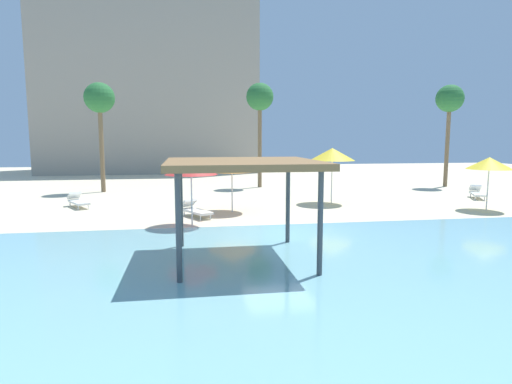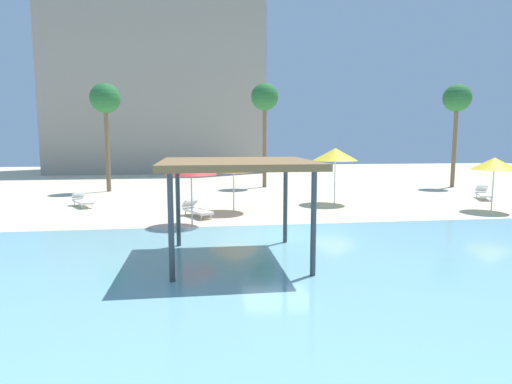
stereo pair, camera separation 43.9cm
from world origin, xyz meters
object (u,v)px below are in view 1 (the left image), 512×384
at_px(lounge_chair_0, 195,209).
at_px(beach_umbrella_yellow_3, 489,163).
at_px(palm_tree_0, 260,100).
at_px(palm_tree_2, 450,101).
at_px(beach_umbrella_red_1, 191,167).
at_px(beach_umbrella_yellow_0, 332,154).
at_px(beach_umbrella_orange_2, 232,165).
at_px(lounge_chair_2, 78,201).
at_px(lounge_chair_1, 477,193).
at_px(palm_tree_1, 100,101).
at_px(shade_pavilion, 242,167).

bearing_deg(lounge_chair_0, beach_umbrella_yellow_3, 59.64).
xyz_separation_m(palm_tree_0, palm_tree_2, (13.23, -1.78, -0.08)).
distance_m(beach_umbrella_red_1, palm_tree_0, 14.25).
distance_m(beach_umbrella_yellow_0, beach_umbrella_orange_2, 5.81).
bearing_deg(lounge_chair_2, beach_umbrella_orange_2, 41.92).
xyz_separation_m(beach_umbrella_orange_2, beach_umbrella_yellow_3, (12.21, -1.41, 0.05)).
relative_size(beach_umbrella_red_1, lounge_chair_0, 1.33).
relative_size(beach_umbrella_red_1, lounge_chair_1, 1.32).
distance_m(beach_umbrella_yellow_3, palm_tree_2, 11.02).
bearing_deg(beach_umbrella_yellow_3, beach_umbrella_yellow_0, 154.20).
xyz_separation_m(beach_umbrella_orange_2, lounge_chair_1, (14.47, 2.34, -1.88)).
height_order(beach_umbrella_yellow_0, beach_umbrella_orange_2, beach_umbrella_yellow_0).
height_order(beach_umbrella_red_1, palm_tree_1, palm_tree_1).
relative_size(lounge_chair_1, lounge_chair_2, 1.01).
xyz_separation_m(lounge_chair_1, lounge_chair_2, (-22.00, 0.26, 0.00)).
xyz_separation_m(beach_umbrella_red_1, beach_umbrella_yellow_3, (14.12, 1.51, -0.05)).
height_order(palm_tree_0, palm_tree_1, palm_tree_0).
height_order(beach_umbrella_yellow_0, palm_tree_2, palm_tree_2).
xyz_separation_m(beach_umbrella_yellow_0, beach_umbrella_red_1, (-7.41, -4.75, -0.29)).
distance_m(shade_pavilion, beach_umbrella_yellow_3, 14.38).
distance_m(shade_pavilion, palm_tree_1, 18.50).
height_order(beach_umbrella_yellow_0, palm_tree_0, palm_tree_0).
xyz_separation_m(beach_umbrella_yellow_3, lounge_chair_2, (-19.74, 4.01, -1.93)).
relative_size(lounge_chair_0, palm_tree_2, 0.27).
bearing_deg(lounge_chair_2, lounge_chair_1, 60.26).
bearing_deg(palm_tree_1, beach_umbrella_red_1, -64.75).
xyz_separation_m(beach_umbrella_red_1, lounge_chair_2, (-5.63, 5.52, -1.98)).
distance_m(beach_umbrella_orange_2, palm_tree_1, 12.11).
xyz_separation_m(beach_umbrella_yellow_0, lounge_chair_1, (8.96, 0.50, -2.28)).
distance_m(beach_umbrella_red_1, lounge_chair_2, 8.13).
xyz_separation_m(beach_umbrella_yellow_3, palm_tree_1, (-19.67, 10.26, 3.54)).
bearing_deg(beach_umbrella_red_1, lounge_chair_1, 17.81).
relative_size(beach_umbrella_orange_2, beach_umbrella_yellow_3, 0.99).
bearing_deg(lounge_chair_1, beach_umbrella_yellow_0, -60.58).
height_order(lounge_chair_1, lounge_chair_2, same).
distance_m(lounge_chair_0, palm_tree_1, 12.64).
bearing_deg(beach_umbrella_yellow_0, palm_tree_1, 151.57).
bearing_deg(shade_pavilion, beach_umbrella_yellow_3, 27.38).
distance_m(lounge_chair_2, palm_tree_0, 14.06).
bearing_deg(beach_umbrella_yellow_0, beach_umbrella_red_1, -147.31).
distance_m(beach_umbrella_orange_2, lounge_chair_1, 14.77).
relative_size(shade_pavilion, lounge_chair_1, 2.11).
bearing_deg(lounge_chair_0, palm_tree_0, 127.73).
xyz_separation_m(beach_umbrella_yellow_3, lounge_chair_0, (-13.97, 0.39, -1.93)).
height_order(beach_umbrella_yellow_3, palm_tree_2, palm_tree_2).
relative_size(beach_umbrella_orange_2, lounge_chair_2, 1.30).
distance_m(beach_umbrella_yellow_3, lounge_chair_2, 20.24).
bearing_deg(beach_umbrella_red_1, lounge_chair_2, 135.57).
relative_size(beach_umbrella_yellow_0, beach_umbrella_orange_2, 1.16).
xyz_separation_m(beach_umbrella_red_1, palm_tree_1, (-5.55, 11.77, 3.48)).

